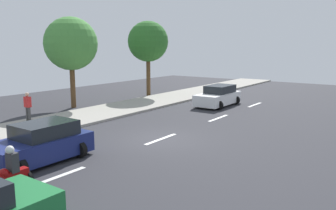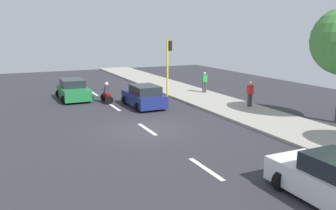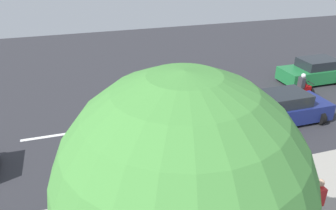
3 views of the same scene
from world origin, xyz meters
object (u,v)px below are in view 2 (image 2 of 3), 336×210
(pedestrian_near_signal, at_px, (204,81))
(pedestrian_by_tree, at_px, (250,93))
(car_dark_blue, at_px, (144,97))
(motorcycle, at_px, (107,94))
(car_green, at_px, (73,90))
(traffic_light_corner, at_px, (169,60))

(pedestrian_near_signal, xyz_separation_m, pedestrian_by_tree, (-0.05, -5.98, 0.00))
(car_dark_blue, relative_size, motorcycle, 2.59)
(car_dark_blue, height_order, pedestrian_near_signal, pedestrian_near_signal)
(car_dark_blue, relative_size, pedestrian_near_signal, 2.34)
(car_dark_blue, relative_size, pedestrian_by_tree, 2.34)
(car_green, distance_m, pedestrian_by_tree, 13.05)
(motorcycle, bearing_deg, car_dark_blue, -51.07)
(car_green, distance_m, car_dark_blue, 6.13)
(car_green, height_order, car_dark_blue, same)
(motorcycle, xyz_separation_m, pedestrian_by_tree, (8.16, -5.93, 0.42))
(pedestrian_by_tree, distance_m, traffic_light_corner, 6.96)
(motorcycle, distance_m, traffic_light_corner, 5.41)
(car_dark_blue, xyz_separation_m, pedestrian_near_signal, (6.26, 2.46, 0.35))
(car_green, bearing_deg, pedestrian_by_tree, -39.20)
(pedestrian_near_signal, xyz_separation_m, traffic_light_corner, (-3.30, -0.11, 1.87))
(motorcycle, relative_size, traffic_light_corner, 0.34)
(pedestrian_near_signal, distance_m, traffic_light_corner, 3.80)
(car_dark_blue, xyz_separation_m, motorcycle, (-1.95, 2.41, -0.07))
(traffic_light_corner, bearing_deg, pedestrian_near_signal, 1.91)
(traffic_light_corner, bearing_deg, motorcycle, 179.28)
(car_green, distance_m, traffic_light_corner, 7.59)
(motorcycle, relative_size, pedestrian_near_signal, 0.91)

